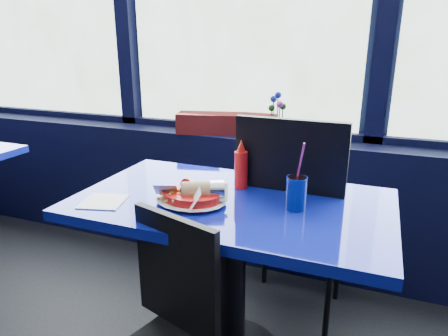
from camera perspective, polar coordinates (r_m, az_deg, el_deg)
window_sill at (r=2.53m, az=1.50°, el=-3.95°), size 5.00×0.26×0.80m
near_table at (r=1.62m, az=1.07°, el=-10.43°), size 1.20×0.70×0.75m
chair_near_front at (r=1.36m, az=-7.46°, el=-22.12°), size 0.46×0.46×0.81m
chair_near_back at (r=1.83m, az=9.77°, el=-6.11°), size 0.48×0.49×1.05m
planter_box at (r=2.41m, az=0.46°, el=6.37°), size 0.62×0.29×0.12m
flower_vase at (r=2.34m, az=7.46°, el=6.33°), size 0.16×0.16×0.26m
food_basket at (r=1.50m, az=-4.53°, el=-3.91°), size 0.25×0.23×0.09m
ketchup_bottle at (r=1.64m, az=2.44°, el=0.16°), size 0.05×0.05×0.21m
soda_cup at (r=1.46m, az=10.29°, el=-3.41°), size 0.08×0.08×0.26m
napkin at (r=1.59m, az=-16.86°, el=-4.60°), size 0.19×0.19×0.00m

